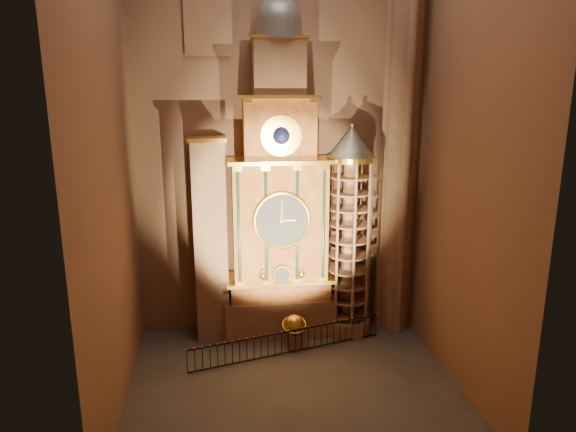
{
  "coord_description": "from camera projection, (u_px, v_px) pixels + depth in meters",
  "views": [
    {
      "loc": [
        -2.8,
        -19.55,
        12.43
      ],
      "look_at": [
        0.17,
        3.0,
        6.75
      ],
      "focal_mm": 32.0,
      "sensor_mm": 36.0,
      "label": 1
    }
  ],
  "objects": [
    {
      "name": "wall_right",
      "position": [
        468.0,
        125.0,
        20.39
      ],
      "size": [
        0.0,
        22.0,
        22.0
      ],
      "primitive_type": "plane",
      "rotation": [
        1.57,
        0.0,
        -1.57
      ],
      "color": "#855B47",
      "rests_on": "floor"
    },
    {
      "name": "floor",
      "position": [
        293.0,
        384.0,
        22.17
      ],
      "size": [
        14.0,
        14.0,
        0.0
      ],
      "primitive_type": "plane",
      "color": "#383330",
      "rests_on": "ground"
    },
    {
      "name": "wall_left",
      "position": [
        103.0,
        129.0,
        18.62
      ],
      "size": [
        0.0,
        22.0,
        22.0
      ],
      "primitive_type": "plane",
      "rotation": [
        1.57,
        0.0,
        1.57
      ],
      "color": "#855B47",
      "rests_on": "floor"
    },
    {
      "name": "portrait_tower",
      "position": [
        211.0,
        240.0,
        25.28
      ],
      "size": [
        1.8,
        1.6,
        10.2
      ],
      "color": "#8C634C",
      "rests_on": "floor"
    },
    {
      "name": "astronomical_clock",
      "position": [
        279.0,
        208.0,
        25.32
      ],
      "size": [
        5.6,
        2.41,
        16.7
      ],
      "color": "#8C634C",
      "rests_on": "floor"
    },
    {
      "name": "wall_back",
      "position": [
        277.0,
        118.0,
        25.27
      ],
      "size": [
        22.0,
        0.0,
        22.0
      ],
      "primitive_type": "plane",
      "rotation": [
        1.57,
        0.0,
        0.0
      ],
      "color": "#855B47",
      "rests_on": "floor"
    },
    {
      "name": "celestial_globe",
      "position": [
        294.0,
        328.0,
        25.05
      ],
      "size": [
        1.27,
        1.2,
        1.73
      ],
      "color": "#8C634C",
      "rests_on": "floor"
    },
    {
      "name": "stair_turret",
      "position": [
        349.0,
        234.0,
        25.86
      ],
      "size": [
        2.5,
        2.5,
        10.8
      ],
      "color": "#8C634C",
      "rests_on": "floor"
    },
    {
      "name": "gothic_pier",
      "position": [
        403.0,
        118.0,
        25.09
      ],
      "size": [
        2.04,
        2.04,
        22.0
      ],
      "color": "#8C634C",
      "rests_on": "floor"
    },
    {
      "name": "iron_railing",
      "position": [
        288.0,
        342.0,
        24.51
      ],
      "size": [
        9.41,
        2.52,
        1.15
      ],
      "color": "black",
      "rests_on": "floor"
    }
  ]
}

